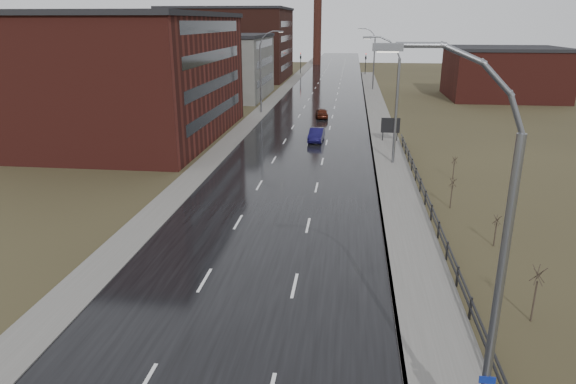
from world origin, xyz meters
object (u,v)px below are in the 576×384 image
(car_far, at_px, (322,113))
(car_near, at_px, (316,135))
(streetlight_main, at_px, (487,281))
(billboard, at_px, (390,126))

(car_far, bearing_deg, car_near, 84.44)
(streetlight_main, relative_size, billboard, 4.52)
(car_near, bearing_deg, streetlight_main, -77.80)
(streetlight_main, bearing_deg, billboard, 89.17)
(billboard, bearing_deg, car_near, -175.30)
(car_far, bearing_deg, streetlight_main, 91.03)
(billboard, bearing_deg, streetlight_main, -90.83)
(billboard, height_order, car_far, billboard)
(car_near, bearing_deg, billboard, 7.13)
(car_far, bearing_deg, billboard, 114.31)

